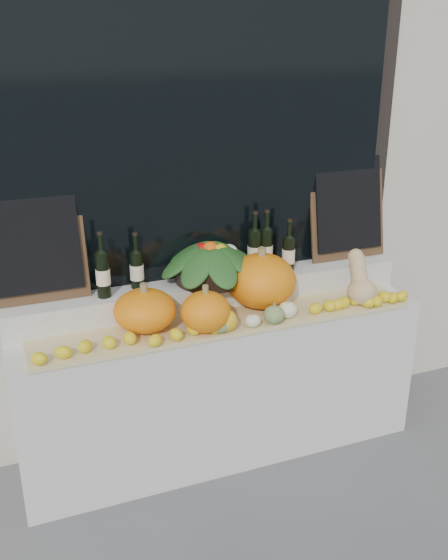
# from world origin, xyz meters

# --- Properties ---
(storefront_facade) EXTENTS (7.00, 0.94, 4.50)m
(storefront_facade) POSITION_xyz_m (0.00, 2.25, 2.25)
(storefront_facade) COLOR beige
(storefront_facade) RESTS_ON ground
(display_sill) EXTENTS (2.30, 0.55, 0.88)m
(display_sill) POSITION_xyz_m (0.00, 1.52, 0.44)
(display_sill) COLOR silver
(display_sill) RESTS_ON ground
(rear_tier) EXTENTS (2.30, 0.25, 0.16)m
(rear_tier) POSITION_xyz_m (0.00, 1.68, 0.96)
(rear_tier) COLOR silver
(rear_tier) RESTS_ON display_sill
(straw_bedding) EXTENTS (2.10, 0.32, 0.02)m
(straw_bedding) POSITION_xyz_m (0.00, 1.40, 0.89)
(straw_bedding) COLOR tan
(straw_bedding) RESTS_ON display_sill
(pumpkin_left) EXTENTS (0.38, 0.38, 0.22)m
(pumpkin_left) POSITION_xyz_m (-0.44, 1.45, 1.01)
(pumpkin_left) COLOR orange
(pumpkin_left) RESTS_ON straw_bedding
(pumpkin_right) EXTENTS (0.51, 0.51, 0.30)m
(pumpkin_right) POSITION_xyz_m (0.25, 1.51, 1.06)
(pumpkin_right) COLOR orange
(pumpkin_right) RESTS_ON straw_bedding
(pumpkin_center) EXTENTS (0.28, 0.28, 0.21)m
(pumpkin_center) POSITION_xyz_m (-0.15, 1.33, 1.01)
(pumpkin_center) COLOR orange
(pumpkin_center) RESTS_ON straw_bedding
(butternut_squash) EXTENTS (0.17, 0.22, 0.30)m
(butternut_squash) POSITION_xyz_m (0.79, 1.35, 1.02)
(butternut_squash) COLOR #D6B07D
(butternut_squash) RESTS_ON straw_bedding
(decorative_gourds) EXTENTS (0.51, 0.15, 0.14)m
(decorative_gourds) POSITION_xyz_m (0.10, 1.29, 0.95)
(decorative_gourds) COLOR #2B5B1B
(decorative_gourds) RESTS_ON straw_bedding
(lemon_heap) EXTENTS (2.20, 0.16, 0.06)m
(lemon_heap) POSITION_xyz_m (0.00, 1.29, 0.94)
(lemon_heap) COLOR yellow
(lemon_heap) RESTS_ON straw_bedding
(produce_bowl) EXTENTS (0.61, 0.61, 0.24)m
(produce_bowl) POSITION_xyz_m (0.00, 1.66, 1.15)
(produce_bowl) COLOR black
(produce_bowl) RESTS_ON rear_tier
(wine_bottle_far_left) EXTENTS (0.08, 0.08, 0.36)m
(wine_bottle_far_left) POSITION_xyz_m (-0.61, 1.65, 1.17)
(wine_bottle_far_left) COLOR black
(wine_bottle_far_left) RESTS_ON rear_tier
(wine_bottle_near_left) EXTENTS (0.08, 0.08, 0.32)m
(wine_bottle_near_left) POSITION_xyz_m (-0.41, 1.71, 1.15)
(wine_bottle_near_left) COLOR black
(wine_bottle_near_left) RESTS_ON rear_tier
(wine_bottle_tall) EXTENTS (0.08, 0.08, 0.37)m
(wine_bottle_tall) POSITION_xyz_m (0.29, 1.70, 1.17)
(wine_bottle_tall) COLOR black
(wine_bottle_tall) RESTS_ON rear_tier
(wine_bottle_near_right) EXTENTS (0.08, 0.08, 0.37)m
(wine_bottle_near_right) POSITION_xyz_m (0.35, 1.68, 1.17)
(wine_bottle_near_right) COLOR black
(wine_bottle_near_right) RESTS_ON rear_tier
(wine_bottle_far_right) EXTENTS (0.08, 0.08, 0.32)m
(wine_bottle_far_right) POSITION_xyz_m (0.48, 1.64, 1.15)
(wine_bottle_far_right) COLOR black
(wine_bottle_far_right) RESTS_ON rear_tier
(chalkboard_left) EXTENTS (0.50, 0.14, 0.61)m
(chalkboard_left) POSITION_xyz_m (-0.92, 1.74, 1.36)
(chalkboard_left) COLOR #4C331E
(chalkboard_left) RESTS_ON rear_tier
(chalkboard_right) EXTENTS (0.50, 0.14, 0.61)m
(chalkboard_right) POSITION_xyz_m (0.92, 1.74, 1.36)
(chalkboard_right) COLOR #4C331E
(chalkboard_right) RESTS_ON rear_tier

